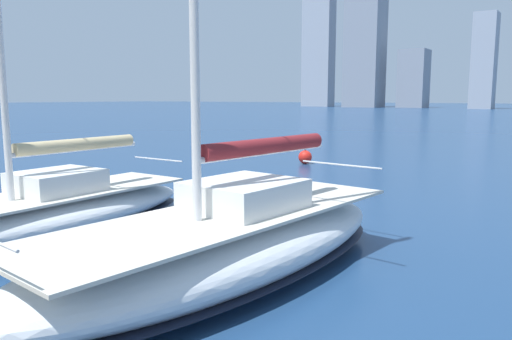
# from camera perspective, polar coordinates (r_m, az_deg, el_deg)

# --- Properties ---
(sailboat_maroon) EXTENTS (4.10, 9.53, 12.42)m
(sailboat_maroon) POSITION_cam_1_polar(r_m,az_deg,el_deg) (9.48, -3.42, -8.23)
(sailboat_maroon) COLOR silver
(sailboat_maroon) RESTS_ON ground
(sailboat_tan) EXTENTS (2.95, 9.16, 11.00)m
(sailboat_tan) POSITION_cam_1_polar(r_m,az_deg,el_deg) (13.49, -23.39, -4.43)
(sailboat_tan) COLOR silver
(sailboat_tan) RESTS_ON ground
(channel_buoy) EXTENTS (0.70, 0.70, 1.40)m
(channel_buoy) POSITION_cam_1_polar(r_m,az_deg,el_deg) (25.96, 5.64, 1.50)
(channel_buoy) COLOR red
(channel_buoy) RESTS_ON ground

